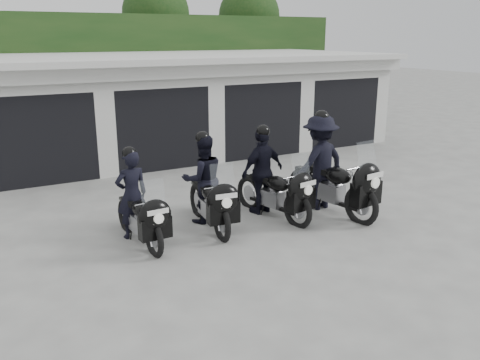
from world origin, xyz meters
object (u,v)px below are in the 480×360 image
police_bike_a (138,205)px  police_bike_d (326,168)px  police_bike_b (206,186)px  police_bike_c (269,177)px

police_bike_a → police_bike_d: size_ratio=0.81×
police_bike_a → police_bike_b: 1.44m
police_bike_d → police_bike_c: bearing=156.4°
police_bike_a → police_bike_b: bearing=4.6°
police_bike_c → police_bike_d: bearing=-25.7°
police_bike_a → police_bike_d: 3.95m
police_bike_c → police_bike_d: size_ratio=0.88×
police_bike_b → police_bike_d: size_ratio=0.87×
police_bike_b → police_bike_d: (2.52, -0.42, 0.13)m
police_bike_a → police_bike_b: police_bike_b is taller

